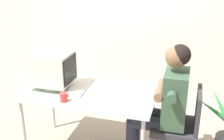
# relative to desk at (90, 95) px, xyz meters

# --- Properties ---
(desk) EXTENTS (1.35, 0.76, 0.72)m
(desk) POSITION_rel_desk_xyz_m (0.00, 0.00, 0.00)
(desk) COLOR #B7B7BC
(desk) RESTS_ON ground_plane
(crt_monitor) EXTENTS (0.42, 0.35, 0.38)m
(crt_monitor) POSITION_rel_desk_xyz_m (-0.40, -0.02, 0.26)
(crt_monitor) COLOR beige
(crt_monitor) RESTS_ON desk
(keyboard) EXTENTS (0.18, 0.48, 0.03)m
(keyboard) POSITION_rel_desk_xyz_m (-0.12, 0.04, 0.07)
(keyboard) COLOR silver
(keyboard) RESTS_ON desk
(office_chair) EXTENTS (0.44, 0.44, 0.84)m
(office_chair) POSITION_rel_desk_xyz_m (0.93, 0.02, -0.19)
(office_chair) COLOR #4C4C51
(office_chair) RESTS_ON ground_plane
(person_seated) EXTENTS (0.69, 0.58, 1.28)m
(person_seated) POSITION_rel_desk_xyz_m (0.75, 0.02, 0.03)
(person_seated) COLOR #334C38
(person_seated) RESTS_ON ground_plane
(desk_mug) EXTENTS (0.07, 0.08, 0.09)m
(desk_mug) POSITION_rel_desk_xyz_m (-0.15, -0.29, 0.09)
(desk_mug) COLOR red
(desk_mug) RESTS_ON desk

